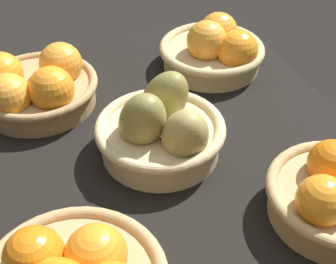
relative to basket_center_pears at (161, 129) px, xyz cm
name	(u,v)px	position (x,y,z in cm)	size (l,w,h in cm)	color
market_tray	(155,164)	(1.15, -1.56, -6.16)	(84.00, 72.00, 3.00)	black
basket_center_pears	(161,129)	(0.00, 0.00, 0.00)	(22.38, 21.13, 14.84)	#D3BC8C
basket_near_left	(35,86)	(-20.14, -17.07, -0.44)	(22.16, 22.16, 10.40)	tan
basket_far_left	(215,49)	(-20.93, 19.25, -0.53)	(21.50, 21.50, 10.84)	tan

